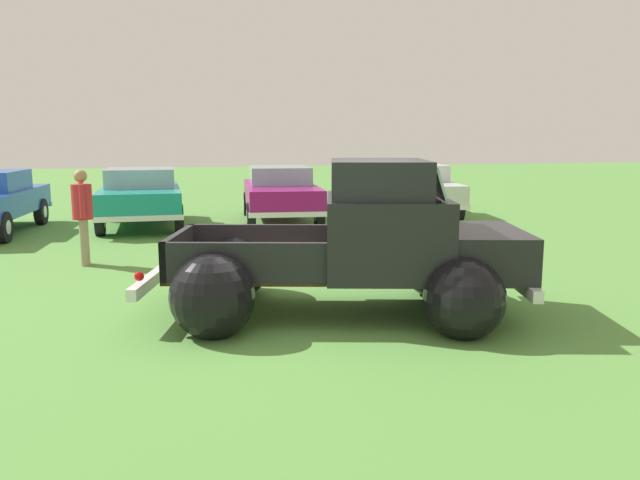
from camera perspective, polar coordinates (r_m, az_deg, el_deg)
ground_plane at (r=7.89m, az=1.22°, el=-6.69°), size 80.00×80.00×0.00m
vintage_pickup_truck at (r=7.72m, az=4.12°, el=-1.28°), size 4.94×3.59×1.96m
show_car_1 at (r=16.02m, az=-16.20°, el=4.02°), size 2.01×4.18×1.43m
show_car_2 at (r=16.31m, az=-3.69°, el=4.47°), size 2.19×4.63×1.43m
show_car_3 at (r=17.75m, az=8.92°, el=4.76°), size 2.43×4.37×1.43m
spectator_0 at (r=11.36m, az=-21.04°, el=2.48°), size 0.39×0.54×1.65m
lane_cone_0 at (r=10.39m, az=0.47°, el=-0.99°), size 0.36×0.36×0.63m
lane_cone_1 at (r=10.14m, az=15.23°, el=-1.57°), size 0.36×0.36×0.63m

